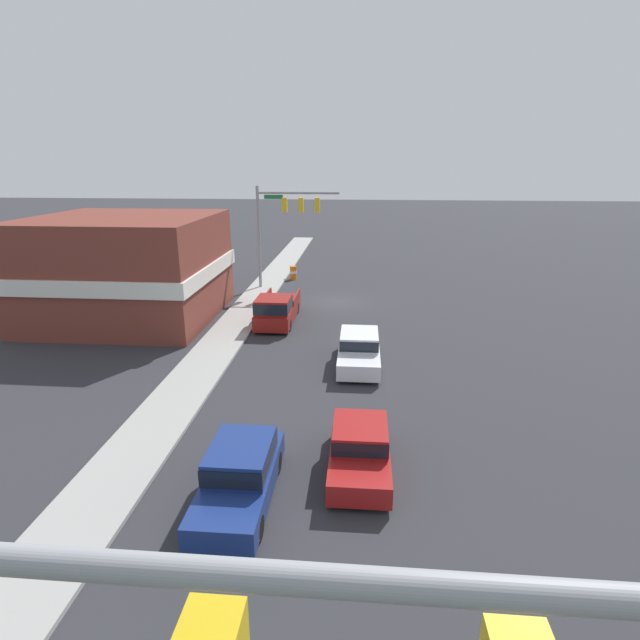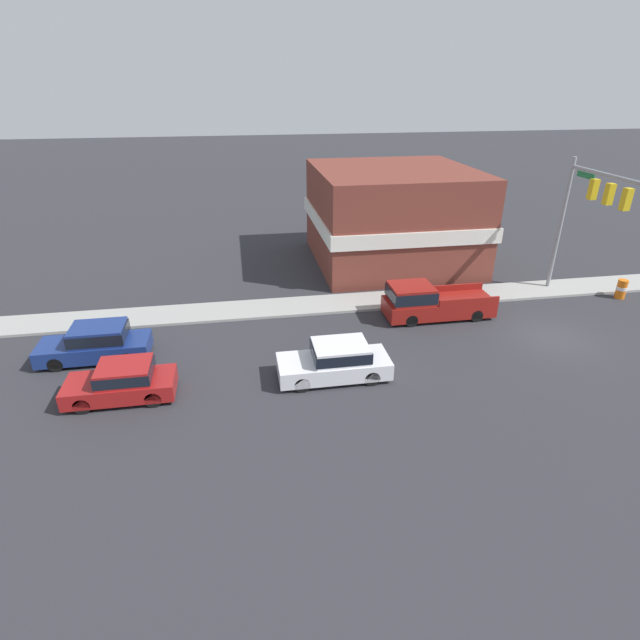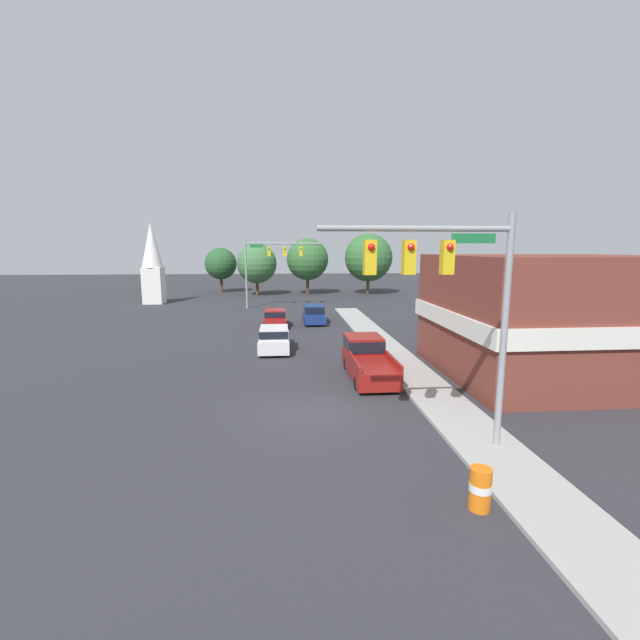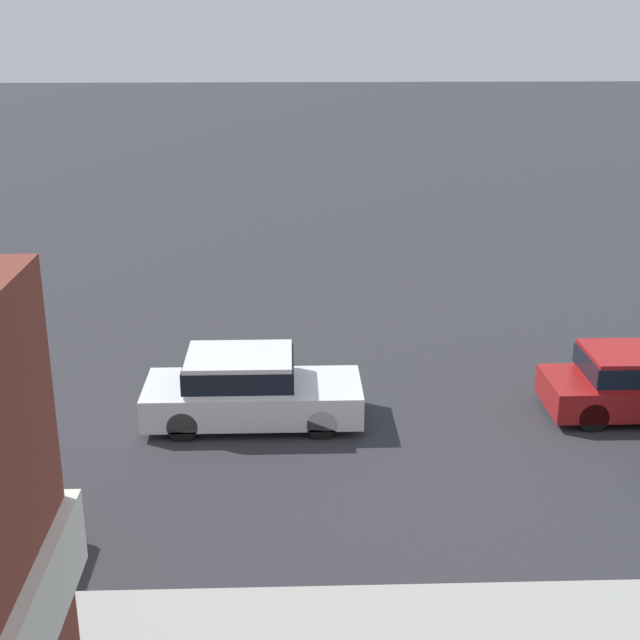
# 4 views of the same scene
# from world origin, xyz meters

# --- Properties ---
(ground_plane) EXTENTS (200.00, 200.00, 0.00)m
(ground_plane) POSITION_xyz_m (0.00, 0.00, 0.00)
(ground_plane) COLOR #2D2D33
(sidewalk_curb) EXTENTS (2.40, 60.00, 0.14)m
(sidewalk_curb) POSITION_xyz_m (5.70, 0.00, 0.07)
(sidewalk_curb) COLOR #9E9E99
(sidewalk_curb) RESTS_ON ground
(near_signal_assembly) EXTENTS (6.16, 0.49, 7.73)m
(near_signal_assembly) POSITION_xyz_m (4.04, -3.49, 5.64)
(near_signal_assembly) COLOR gray
(near_signal_assembly) RESTS_ON ground
(far_signal_assembly) EXTENTS (8.34, 0.49, 7.71)m
(far_signal_assembly) POSITION_xyz_m (-2.48, 31.63, 5.73)
(far_signal_assembly) COLOR gray
(far_signal_assembly) RESTS_ON ground
(car_lead) EXTENTS (1.95, 4.74, 1.59)m
(car_lead) POSITION_xyz_m (-1.74, 11.26, 0.82)
(car_lead) COLOR black
(car_lead) RESTS_ON ground
(car_second_ahead) EXTENTS (1.85, 4.23, 1.51)m
(car_second_ahead) POSITION_xyz_m (-1.84, 19.92, 0.78)
(car_second_ahead) COLOR black
(car_second_ahead) RESTS_ON ground
(car_oncoming) EXTENTS (1.87, 4.82, 1.65)m
(car_oncoming) POSITION_xyz_m (1.60, 21.65, 0.85)
(car_oncoming) COLOR black
(car_oncoming) RESTS_ON ground
(pickup_truck_parked) EXTENTS (2.05, 5.76, 1.90)m
(pickup_truck_parked) POSITION_xyz_m (3.28, 5.27, 0.93)
(pickup_truck_parked) COLOR black
(pickup_truck_parked) RESTS_ON ground
(construction_barrel) EXTENTS (0.57, 0.57, 1.12)m
(construction_barrel) POSITION_xyz_m (3.90, -6.76, 0.57)
(construction_barrel) COLOR orange
(construction_barrel) RESTS_ON ground
(corner_brick_building) EXTENTS (10.71, 10.51, 6.30)m
(corner_brick_building) POSITION_xyz_m (12.60, 4.57, 3.14)
(corner_brick_building) COLOR brown
(corner_brick_building) RESTS_ON ground
(church_steeple) EXTENTS (2.50, 2.50, 9.77)m
(church_steeple) POSITION_xyz_m (-16.92, 37.22, 5.11)
(church_steeple) COLOR white
(church_steeple) RESTS_ON ground
(backdrop_tree_left_far) EXTENTS (4.81, 4.81, 6.80)m
(backdrop_tree_left_far) POSITION_xyz_m (-10.66, 50.28, 4.38)
(backdrop_tree_left_far) COLOR #4C3823
(backdrop_tree_left_far) RESTS_ON ground
(backdrop_tree_left_mid) EXTENTS (5.66, 5.66, 7.40)m
(backdrop_tree_left_mid) POSITION_xyz_m (-4.91, 45.55, 4.56)
(backdrop_tree_left_mid) COLOR #4C3823
(backdrop_tree_left_mid) RESTS_ON ground
(backdrop_tree_center) EXTENTS (6.07, 6.07, 8.14)m
(backdrop_tree_center) POSITION_xyz_m (2.41, 46.54, 5.10)
(backdrop_tree_center) COLOR #4C3823
(backdrop_tree_center) RESTS_ON ground
(backdrop_tree_right_mid) EXTENTS (6.98, 6.98, 8.85)m
(backdrop_tree_right_mid) POSITION_xyz_m (11.31, 45.95, 5.35)
(backdrop_tree_right_mid) COLOR #4C3823
(backdrop_tree_right_mid) RESTS_ON ground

